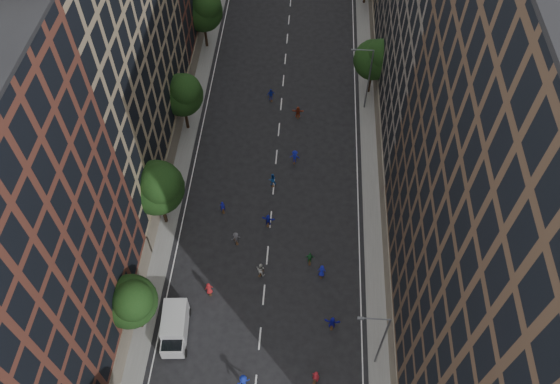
# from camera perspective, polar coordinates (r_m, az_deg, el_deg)

# --- Properties ---
(ground) EXTENTS (240.00, 240.00, 0.00)m
(ground) POSITION_cam_1_polar(r_m,az_deg,el_deg) (67.28, -0.14, 6.26)
(ground) COLOR black
(ground) RESTS_ON ground
(sidewalk_left) EXTENTS (4.00, 105.00, 0.15)m
(sidewalk_left) POSITION_cam_1_polar(r_m,az_deg,el_deg) (74.10, -9.21, 10.84)
(sidewalk_left) COLOR slate
(sidewalk_left) RESTS_ON ground
(sidewalk_right) EXTENTS (4.00, 105.00, 0.15)m
(sidewalk_right) POSITION_cam_1_polar(r_m,az_deg,el_deg) (73.07, 9.84, 10.01)
(sidewalk_right) COLOR slate
(sidewalk_right) RESTS_ON ground
(bldg_left_b) EXTENTS (14.00, 26.00, 34.00)m
(bldg_left_b) POSITION_cam_1_polar(r_m,az_deg,el_deg) (56.61, -20.84, 15.03)
(bldg_left_b) COLOR #927E5F
(bldg_left_b) RESTS_ON ground
(bldg_right_a) EXTENTS (14.00, 30.00, 36.00)m
(bldg_right_a) POSITION_cam_1_polar(r_m,az_deg,el_deg) (40.58, 25.09, -3.57)
(bldg_right_a) COLOR #4C3829
(bldg_right_a) RESTS_ON ground
(bldg_right_b) EXTENTS (14.00, 28.00, 33.00)m
(bldg_right_b) POSITION_cam_1_polar(r_m,az_deg,el_deg) (61.81, 18.96, 18.44)
(bldg_right_b) COLOR #6C6259
(bldg_right_b) RESTS_ON ground
(tree_left_1) EXTENTS (4.80, 4.80, 8.21)m
(tree_left_1) POSITION_cam_1_polar(r_m,az_deg,el_deg) (49.69, -15.29, -10.96)
(tree_left_1) COLOR black
(tree_left_1) RESTS_ON ground
(tree_left_2) EXTENTS (5.60, 5.60, 9.45)m
(tree_left_2) POSITION_cam_1_polar(r_m,az_deg,el_deg) (55.02, -12.66, 0.56)
(tree_left_2) COLOR black
(tree_left_2) RESTS_ON ground
(tree_left_3) EXTENTS (5.00, 5.00, 8.58)m
(tree_left_3) POSITION_cam_1_polar(r_m,az_deg,el_deg) (64.59, -10.11, 10.09)
(tree_left_3) COLOR black
(tree_left_3) RESTS_ON ground
(tree_left_4) EXTENTS (5.40, 5.40, 9.08)m
(tree_left_4) POSITION_cam_1_polar(r_m,az_deg,el_deg) (76.69, -7.99, 18.36)
(tree_left_4) COLOR black
(tree_left_4) RESTS_ON ground
(tree_right_a) EXTENTS (5.00, 5.00, 8.39)m
(tree_right_a) POSITION_cam_1_polar(r_m,az_deg,el_deg) (69.69, 9.95, 13.60)
(tree_right_a) COLOR black
(tree_right_a) RESTS_ON ground
(streetlamp_near) EXTENTS (2.64, 0.22, 9.06)m
(streetlamp_near) POSITION_cam_1_polar(r_m,az_deg,el_deg) (47.76, 10.44, -14.87)
(streetlamp_near) COLOR #595B60
(streetlamp_near) RESTS_ON ground
(streetlamp_far) EXTENTS (2.64, 0.22, 9.06)m
(streetlamp_far) POSITION_cam_1_polar(r_m,az_deg,el_deg) (67.68, 9.13, 11.85)
(streetlamp_far) COLOR #595B60
(streetlamp_far) RESTS_ON ground
(cargo_van) EXTENTS (2.65, 5.06, 2.61)m
(cargo_van) POSITION_cam_1_polar(r_m,az_deg,el_deg) (52.45, -10.95, -13.72)
(cargo_van) COLOR #B4B4B6
(cargo_van) RESTS_ON ground
(skater_3) EXTENTS (1.33, 1.06, 1.79)m
(skater_3) POSITION_cam_1_polar(r_m,az_deg,el_deg) (50.40, -3.84, -19.13)
(skater_3) COLOR navy
(skater_3) RESTS_ON ground
(skater_4) EXTENTS (1.10, 0.59, 1.78)m
(skater_4) POSITION_cam_1_polar(r_m,az_deg,el_deg) (53.20, -11.00, -13.23)
(skater_4) COLOR navy
(skater_4) RESTS_ON ground
(skater_5) EXTENTS (1.54, 0.61, 1.62)m
(skater_5) POSITION_cam_1_polar(r_m,az_deg,el_deg) (52.58, 5.47, -13.44)
(skater_5) COLOR #121399
(skater_5) RESTS_ON ground
(skater_6) EXTENTS (0.91, 0.75, 1.59)m
(skater_6) POSITION_cam_1_polar(r_m,az_deg,el_deg) (54.34, -7.43, -9.97)
(skater_6) COLOR maroon
(skater_6) RESTS_ON ground
(skater_7) EXTENTS (0.82, 0.67, 1.93)m
(skater_7) POSITION_cam_1_polar(r_m,az_deg,el_deg) (50.45, 3.76, -18.69)
(skater_7) COLOR #A91C26
(skater_7) RESTS_ON ground
(skater_8) EXTENTS (1.08, 0.98, 1.81)m
(skater_8) POSITION_cam_1_polar(r_m,az_deg,el_deg) (54.82, -2.03, -8.08)
(skater_8) COLOR #B6B6B2
(skater_8) RESTS_ON ground
(skater_9) EXTENTS (1.12, 0.91, 1.50)m
(skater_9) POSITION_cam_1_polar(r_m,az_deg,el_deg) (57.05, -4.63, -4.82)
(skater_9) COLOR #49484E
(skater_9) RESTS_ON ground
(skater_10) EXTENTS (0.94, 0.40, 1.59)m
(skater_10) POSITION_cam_1_polar(r_m,az_deg,el_deg) (55.65, 3.15, -6.90)
(skater_10) COLOR #1B5A29
(skater_10) RESTS_ON ground
(skater_11) EXTENTS (1.47, 0.64, 1.54)m
(skater_11) POSITION_cam_1_polar(r_m,az_deg,el_deg) (58.11, -1.24, -2.95)
(skater_11) COLOR #151BAC
(skater_11) RESTS_ON ground
(skater_12) EXTENTS (0.85, 0.60, 1.65)m
(skater_12) POSITION_cam_1_polar(r_m,az_deg,el_deg) (54.94, 4.39, -8.23)
(skater_12) COLOR #13189B
(skater_12) RESTS_ON ground
(skater_13) EXTENTS (0.65, 0.53, 1.55)m
(skater_13) POSITION_cam_1_polar(r_m,az_deg,el_deg) (59.43, -6.02, -1.54)
(skater_13) COLOR #1418A7
(skater_13) RESTS_ON ground
(skater_14) EXTENTS (0.93, 0.80, 1.68)m
(skater_14) POSITION_cam_1_polar(r_m,az_deg,el_deg) (61.29, -0.81, 1.29)
(skater_14) COLOR #13479C
(skater_14) RESTS_ON ground
(skater_15) EXTENTS (1.21, 0.77, 1.78)m
(skater_15) POSITION_cam_1_polar(r_m,az_deg,el_deg) (63.44, 1.55, 3.70)
(skater_15) COLOR #131A9D
(skater_15) RESTS_ON ground
(skater_16) EXTENTS (1.10, 0.71, 1.73)m
(skater_16) POSITION_cam_1_polar(r_m,az_deg,el_deg) (70.80, -0.95, 10.11)
(skater_16) COLOR #1528B2
(skater_16) RESTS_ON ground
(skater_17) EXTENTS (1.48, 0.47, 1.59)m
(skater_17) POSITION_cam_1_polar(r_m,az_deg,el_deg) (68.64, 1.89, 8.33)
(skater_17) COLOR #993319
(skater_17) RESTS_ON ground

